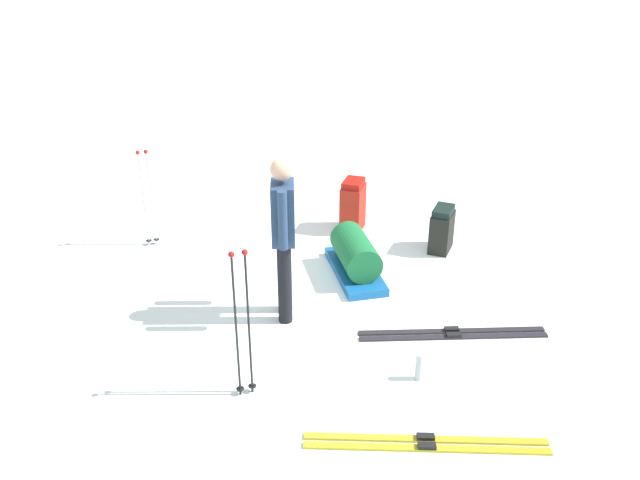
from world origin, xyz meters
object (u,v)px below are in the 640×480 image
(ski_pair_near, at_px, (426,443))
(backpack_large_dark, at_px, (353,206))
(thermos_bottle, at_px, (419,367))
(backpack_bright, at_px, (442,229))
(ski_pair_far, at_px, (453,334))
(ski_poles_planted_near, at_px, (147,193))
(gear_sled, at_px, (355,257))
(ski_poles_planted_far, at_px, (242,318))
(skier_standing, at_px, (283,231))

(ski_pair_near, distance_m, backpack_large_dark, 3.91)
(backpack_large_dark, height_order, thermos_bottle, backpack_large_dark)
(backpack_large_dark, relative_size, backpack_bright, 1.21)
(ski_pair_far, bearing_deg, ski_poles_planted_near, -33.20)
(thermos_bottle, bearing_deg, ski_poles_planted_near, -44.87)
(ski_pair_far, relative_size, gear_sled, 1.56)
(ski_poles_planted_near, bearing_deg, backpack_large_dark, -173.14)
(ski_pair_far, height_order, ski_poles_planted_near, ski_poles_planted_near)
(backpack_bright, relative_size, gear_sled, 0.47)
(ski_poles_planted_near, height_order, ski_poles_planted_far, ski_poles_planted_far)
(backpack_bright, height_order, gear_sled, backpack_bright)
(ski_poles_planted_near, bearing_deg, ski_poles_planted_far, 113.87)
(ski_poles_planted_near, relative_size, thermos_bottle, 4.71)
(ski_pair_near, height_order, thermos_bottle, thermos_bottle)
(backpack_bright, xyz_separation_m, ski_poles_planted_far, (2.24, 2.57, 0.49))
(ski_poles_planted_far, relative_size, gear_sled, 1.17)
(thermos_bottle, bearing_deg, ski_poles_planted_far, 4.28)
(skier_standing, distance_m, ski_poles_planted_far, 1.27)
(ski_pair_far, height_order, gear_sled, gear_sled)
(skier_standing, height_order, ski_poles_planted_near, skier_standing)
(skier_standing, distance_m, backpack_bright, 2.42)
(skier_standing, xyz_separation_m, ski_poles_planted_near, (1.63, -1.69, -0.27))
(ski_poles_planted_near, bearing_deg, ski_pair_near, 126.99)
(gear_sled, xyz_separation_m, thermos_bottle, (-0.37, 1.90, -0.09))
(ski_pair_near, height_order, ski_pair_far, same)
(backpack_large_dark, relative_size, ski_poles_planted_near, 0.55)
(skier_standing, bearing_deg, thermos_bottle, 136.80)
(backpack_large_dark, relative_size, ski_poles_planted_far, 0.49)
(skier_standing, relative_size, backpack_bright, 3.04)
(skier_standing, distance_m, ski_poles_planted_near, 2.36)
(ski_pair_far, height_order, backpack_bright, backpack_bright)
(skier_standing, relative_size, gear_sled, 1.44)
(backpack_bright, relative_size, ski_poles_planted_far, 0.40)
(ski_pair_far, relative_size, ski_poles_planted_near, 1.51)
(ski_pair_near, height_order, ski_poles_planted_far, ski_poles_planted_far)
(backpack_bright, bearing_deg, backpack_large_dark, -31.99)
(backpack_bright, xyz_separation_m, thermos_bottle, (0.72, 2.45, -0.14))
(gear_sled, bearing_deg, ski_pair_far, 123.74)
(backpack_large_dark, height_order, ski_poles_planted_far, ski_poles_planted_far)
(backpack_large_dark, bearing_deg, skier_standing, 66.19)
(backpack_large_dark, bearing_deg, ski_pair_far, 107.13)
(ski_poles_planted_far, bearing_deg, ski_pair_far, -158.79)
(ski_poles_planted_far, bearing_deg, backpack_large_dark, -110.95)
(skier_standing, distance_m, thermos_bottle, 1.80)
(gear_sled, bearing_deg, skier_standing, 45.32)
(skier_standing, relative_size, thermos_bottle, 6.54)
(ski_pair_far, xyz_separation_m, backpack_bright, (-0.26, -1.80, 0.26))
(ski_poles_planted_far, bearing_deg, skier_standing, -106.00)
(ski_poles_planted_near, relative_size, gear_sled, 1.04)
(ski_pair_near, distance_m, ski_poles_planted_near, 4.55)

